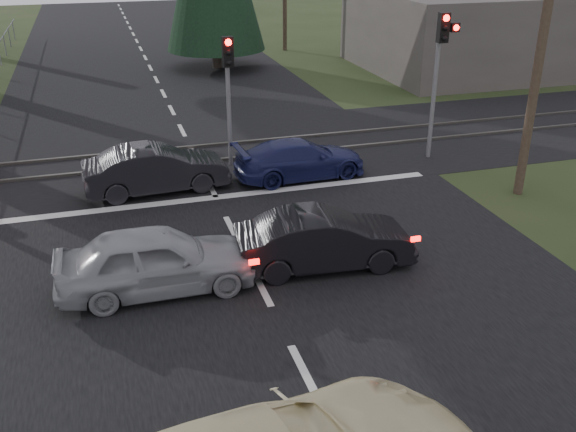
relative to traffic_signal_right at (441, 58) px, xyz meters
name	(u,v)px	position (x,y,z in m)	size (l,w,h in m)	color
ground	(304,372)	(-7.55, -9.47, -3.31)	(120.00, 120.00, 0.00)	#263518
road	(205,176)	(-7.55, 0.53, -3.31)	(14.00, 100.00, 0.01)	black
rail_corridor	(195,155)	(-7.55, 2.53, -3.31)	(120.00, 8.00, 0.01)	black
stop_line	(216,197)	(-7.55, -1.27, -3.30)	(13.00, 0.35, 0.00)	silver
rail_near	(199,162)	(-7.55, 1.73, -3.26)	(120.00, 0.12, 0.10)	#59544C
rail_far	(191,147)	(-7.55, 3.33, -3.26)	(120.00, 0.12, 0.10)	#59544C
traffic_signal_right	(441,58)	(0.00, 0.00, 0.00)	(0.68, 0.48, 4.70)	slate
traffic_signal_center	(229,79)	(-6.55, 1.20, -0.51)	(0.32, 0.48, 4.10)	slate
utility_pole_near	(545,26)	(0.95, -3.47, 1.41)	(1.80, 0.26, 9.00)	#4C3D2D
building_right	(497,29)	(10.45, 12.53, -1.31)	(14.00, 10.00, 4.00)	#59514C
dark_hatchback	(324,240)	(-5.93, -5.95, -2.65)	(1.40, 4.02, 1.32)	black
silver_car	(156,260)	(-9.68, -5.90, -2.60)	(1.68, 4.19, 1.43)	gray
blue_sedan	(300,159)	(-4.74, -0.41, -2.73)	(1.65, 4.06, 1.18)	#1A1E50
dark_car_far	(156,169)	(-9.08, -0.29, -2.64)	(1.44, 4.12, 1.36)	black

